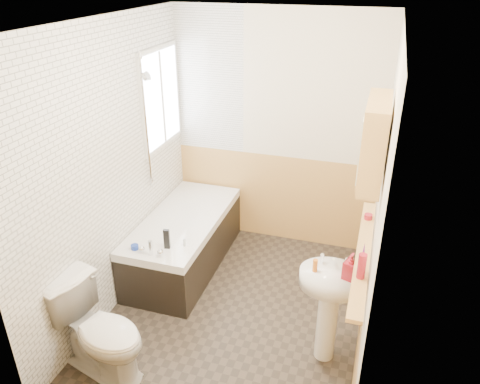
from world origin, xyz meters
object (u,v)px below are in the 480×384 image
at_px(pine_shelf, 364,252).
at_px(medicine_cabinet, 374,142).
at_px(toilet, 100,332).
at_px(sink, 329,297).
at_px(bathtub, 184,240).

bearing_deg(pine_shelf, medicine_cabinet, -130.42).
relative_size(toilet, sink, 0.84).
xyz_separation_m(toilet, medicine_cabinet, (1.77, 0.66, 1.47)).
distance_m(toilet, medicine_cabinet, 2.39).
bearing_deg(bathtub, sink, -28.14).
height_order(sink, pine_shelf, pine_shelf).
bearing_deg(sink, toilet, -144.38).
bearing_deg(medicine_cabinet, pine_shelf, 49.58).
height_order(sink, medicine_cabinet, medicine_cabinet).
bearing_deg(sink, bathtub, 165.29).
bearing_deg(sink, medicine_cabinet, 17.12).
distance_m(bathtub, pine_shelf, 2.07).
relative_size(bathtub, pine_shelf, 1.05).
bearing_deg(toilet, medicine_cabinet, -53.82).
relative_size(sink, medicine_cabinet, 1.56).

